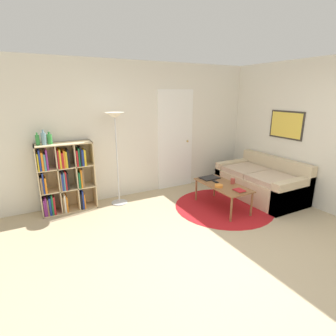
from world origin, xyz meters
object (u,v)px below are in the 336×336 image
Objects in this scene: bookshelf at (64,178)px; cup at (233,181)px; coffee_table at (223,187)px; bottle_right at (50,139)px; laptop at (210,178)px; bowl at (219,186)px; couch at (262,183)px; floor_lamp at (115,128)px; bottle_middle at (44,139)px; bottle_left at (37,140)px.

bookshelf is 12.87× the size of cup.
bookshelf reaches higher than coffee_table.
bottle_right is at bearing 156.08° from cup.
bottle_right is (-2.65, 0.82, 0.84)m from laptop.
bottle_right is at bearing 152.93° from bowl.
bottle_right reaches higher than couch.
floor_lamp is 1.02× the size of couch.
floor_lamp is at bearing -7.06° from bottle_right.
bottle_right reaches higher than coffee_table.
couch is 6.85× the size of bottle_middle.
bowl is 3.00m from bottle_middle.
bottle_middle reaches higher than bowl.
cup is (1.77, -1.12, -0.94)m from floor_lamp.
bowl is 3.08m from bottle_left.
floor_lamp reaches higher than bookshelf.
coffee_table is at bearing -90.61° from laptop.
coffee_table is at bearing -22.91° from bottle_left.
bottle_right is (-1.07, 0.13, -0.14)m from floor_lamp.
bookshelf is 2.68m from bowl.
bottle_left reaches higher than coffee_table.
bowl is 0.68× the size of bottle_left.
bottle_middle is 1.20× the size of bottle_right.
bowl is at bearing -38.65° from floor_lamp.
bowl reaches higher than laptop.
coffee_table is (-1.07, -0.07, 0.12)m from couch.
couch is 4.09m from bottle_middle.
coffee_table is (1.58, -1.07, -1.03)m from floor_lamp.
cup is 0.39× the size of bottle_middle.
bottle_right is (-2.50, 1.28, 0.83)m from bowl.
floor_lamp reaches higher than laptop.
couch is 8.13× the size of bottle_left.
floor_lamp is 18.02× the size of cup.
floor_lamp is 12.19× the size of bowl.
laptop is (1.59, -0.69, -0.97)m from floor_lamp.
coffee_table is 0.39m from laptop.
bowl is at bearing -25.31° from bottle_left.
floor_lamp is 2.29m from cup.
bottle_middle is at bearing 163.64° from couch.
laptop is 2.60× the size of bowl.
cup is 3.36m from bottle_left.
bowl reaches higher than coffee_table.
bowl is 0.69× the size of bottle_right.
floor_lamp is at bearing -5.53° from bottle_left.
bookshelf is 4.99× the size of bottle_middle.
bookshelf is 8.71× the size of bowl.
bowl is at bearing -25.85° from bottle_middle.
bottle_middle is (-0.24, -0.02, 0.70)m from bookshelf.
floor_lamp is 1.26m from bottle_left.
bottle_middle is at bearing 174.69° from floor_lamp.
bowl is 0.57× the size of bottle_middle.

